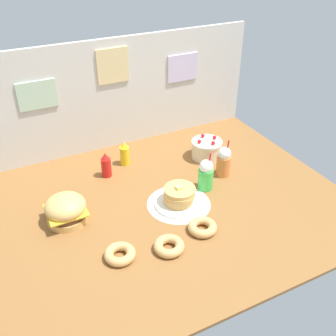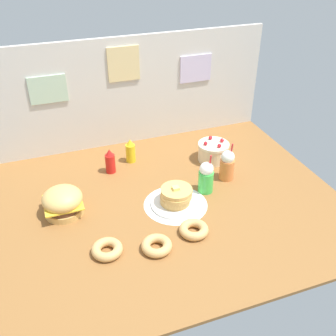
{
  "view_description": "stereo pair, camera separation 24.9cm",
  "coord_description": "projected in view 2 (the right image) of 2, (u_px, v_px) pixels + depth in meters",
  "views": [
    {
      "loc": [
        -0.87,
        -1.74,
        1.52
      ],
      "look_at": [
        0.07,
        0.14,
        0.16
      ],
      "focal_mm": 42.09,
      "sensor_mm": 36.0,
      "label": 1
    },
    {
      "loc": [
        -0.64,
        -1.84,
        1.52
      ],
      "look_at": [
        0.07,
        0.14,
        0.16
      ],
      "focal_mm": 42.09,
      "sensor_mm": 36.0,
      "label": 2
    }
  ],
  "objects": [
    {
      "name": "pancake_stack",
      "position": [
        176.0,
        198.0,
        2.41
      ],
      "size": [
        0.31,
        0.31,
        0.13
      ],
      "color": "white",
      "rests_on": "doily_mat"
    },
    {
      "name": "donut_vanilla",
      "position": [
        194.0,
        229.0,
        2.21
      ],
      "size": [
        0.17,
        0.17,
        0.05
      ],
      "color": "tan",
      "rests_on": "ground_plane"
    },
    {
      "name": "ground_plane",
      "position": [
        165.0,
        204.0,
        2.46
      ],
      "size": [
        2.19,
        1.72,
        0.02
      ],
      "primitive_type": "cube",
      "color": "brown"
    },
    {
      "name": "ketchup_bottle",
      "position": [
        110.0,
        162.0,
        2.71
      ],
      "size": [
        0.07,
        0.07,
        0.18
      ],
      "color": "red",
      "rests_on": "ground_plane"
    },
    {
      "name": "layer_cake",
      "position": [
        213.0,
        151.0,
        2.85
      ],
      "size": [
        0.22,
        0.22,
        0.16
      ],
      "color": "beige",
      "rests_on": "ground_plane"
    },
    {
      "name": "cream_soda_cup",
      "position": [
        206.0,
        177.0,
        2.51
      ],
      "size": [
        0.1,
        0.1,
        0.27
      ],
      "color": "green",
      "rests_on": "ground_plane"
    },
    {
      "name": "burger",
      "position": [
        63.0,
        202.0,
        2.33
      ],
      "size": [
        0.24,
        0.24,
        0.17
      ],
      "color": "#DBA859",
      "rests_on": "ground_plane"
    },
    {
      "name": "mustard_bottle",
      "position": [
        131.0,
        151.0,
        2.83
      ],
      "size": [
        0.07,
        0.07,
        0.18
      ],
      "color": "yellow",
      "rests_on": "ground_plane"
    },
    {
      "name": "back_wall",
      "position": [
        126.0,
        92.0,
        2.91
      ],
      "size": [
        2.19,
        0.04,
        0.82
      ],
      "color": "beige",
      "rests_on": "ground_plane"
    },
    {
      "name": "donut_pink_glaze",
      "position": [
        107.0,
        249.0,
        2.08
      ],
      "size": [
        0.17,
        0.17,
        0.05
      ],
      "color": "tan",
      "rests_on": "ground_plane"
    },
    {
      "name": "donut_chocolate",
      "position": [
        157.0,
        245.0,
        2.1
      ],
      "size": [
        0.17,
        0.17,
        0.05
      ],
      "color": "tan",
      "rests_on": "ground_plane"
    },
    {
      "name": "orange_float_cup",
      "position": [
        227.0,
        165.0,
        2.63
      ],
      "size": [
        0.1,
        0.1,
        0.27
      ],
      "color": "orange",
      "rests_on": "ground_plane"
    },
    {
      "name": "doily_mat",
      "position": [
        176.0,
        204.0,
        2.44
      ],
      "size": [
        0.4,
        0.4,
        0.0
      ],
      "primitive_type": "cylinder",
      "color": "white",
      "rests_on": "ground_plane"
    }
  ]
}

